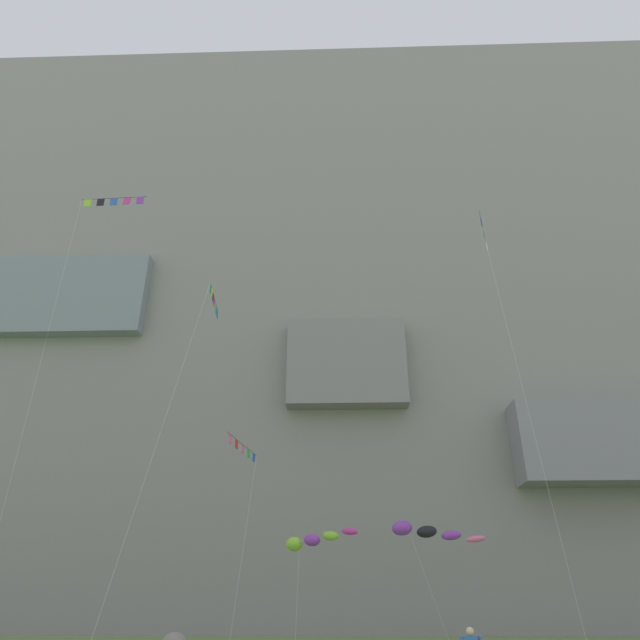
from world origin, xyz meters
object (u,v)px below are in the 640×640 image
kite_windsock_near_cliff (310,540)px  kite_banner_mid_center (109,213)px  kite_banner_upper_right (242,454)px  kite_banner_low_center (488,250)px  kite_banner_high_center (210,313)px  kite_windsock_mid_left (425,531)px

kite_windsock_near_cliff → kite_banner_mid_center: (-15.41, -7.11, 23.03)m
kite_banner_upper_right → kite_banner_low_center: size_ratio=0.45×
kite_banner_high_center → kite_banner_mid_center: size_ratio=0.60×
kite_banner_low_center → kite_banner_high_center: bearing=-165.2°
kite_windsock_mid_left → kite_banner_high_center: (-13.49, -14.61, 10.37)m
kite_banner_upper_right → kite_banner_high_center: size_ratio=0.64×
kite_windsock_near_cliff → kite_banner_high_center: size_ratio=0.37×
kite_banner_upper_right → kite_banner_high_center: (-1.00, -8.42, 6.21)m
kite_windsock_near_cliff → kite_banner_high_center: bearing=-112.4°
kite_banner_upper_right → kite_banner_mid_center: size_ratio=0.38×
kite_banner_upper_right → kite_windsock_near_cliff: 7.95m
kite_windsock_mid_left → kite_windsock_near_cliff: 8.37m
kite_windsock_mid_left → kite_banner_low_center: size_ratio=0.30×
kite_banner_mid_center → kite_banner_high_center: bearing=-30.0°
kite_banner_upper_right → kite_banner_low_center: (17.10, -3.64, 13.36)m
kite_banner_upper_right → kite_windsock_mid_left: bearing=26.4°
kite_windsock_mid_left → kite_banner_high_center: size_ratio=0.42×
kite_windsock_mid_left → kite_banner_low_center: kite_banner_low_center is taller
kite_banner_upper_right → kite_windsock_near_cliff: kite_banner_upper_right is taller
kite_banner_high_center → kite_banner_low_center: size_ratio=0.70×
kite_banner_low_center → kite_banner_mid_center: 28.59m
kite_banner_high_center → kite_banner_low_center: (18.09, 4.78, 7.15)m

